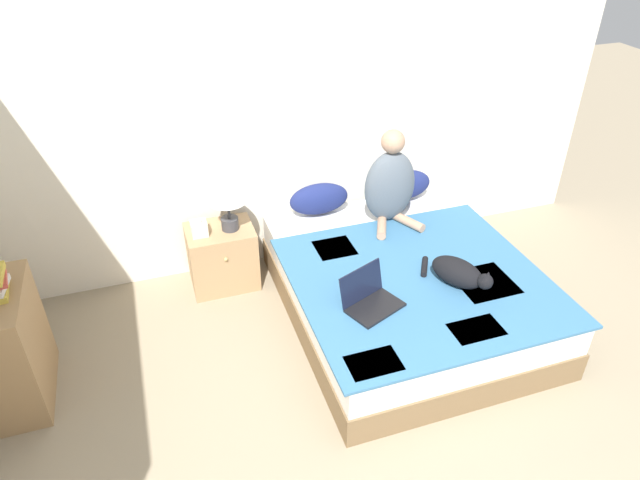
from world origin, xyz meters
name	(u,v)px	position (x,y,z in m)	size (l,w,h in m)	color
wall_back	(289,112)	(0.00, 3.15, 1.27)	(5.47, 0.05, 2.55)	silver
bed	(405,289)	(0.55, 2.08, 0.23)	(1.71, 2.01, 0.46)	brown
pillow_near	(319,199)	(0.17, 2.95, 0.59)	(0.49, 0.21, 0.26)	navy
pillow_far	(403,185)	(0.92, 2.95, 0.59)	(0.49, 0.21, 0.26)	navy
person_sitting	(390,184)	(0.67, 2.68, 0.78)	(0.41, 0.40, 0.76)	slate
cat_tabby	(459,273)	(0.76, 1.75, 0.56)	(0.37, 0.54, 0.19)	black
laptop_open	(370,299)	(0.11, 1.73, 0.52)	(0.43, 0.39, 0.24)	black
nightstand	(222,257)	(-0.66, 2.88, 0.26)	(0.52, 0.42, 0.51)	tan
table_lamp	(227,192)	(-0.57, 2.86, 0.83)	(0.29, 0.29, 0.45)	#38383D
tissue_box	(199,228)	(-0.81, 2.86, 0.57)	(0.12, 0.12, 0.14)	beige
bookshelf	(14,347)	(-2.06, 2.13, 0.40)	(0.29, 0.67, 0.80)	#99754C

